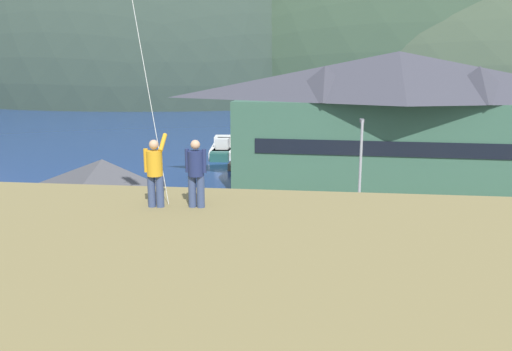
{
  "coord_description": "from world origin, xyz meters",
  "views": [
    {
      "loc": [
        2.53,
        -20.27,
        10.0
      ],
      "look_at": [
        -1.03,
        9.0,
        3.51
      ],
      "focal_mm": 35.9,
      "sensor_mm": 36.0,
      "label": 1
    }
  ],
  "objects_px": {
    "moored_boat_wharfside": "(224,151)",
    "person_companion": "(196,171)",
    "parking_light_pole": "(360,166)",
    "storage_shed_near_lot": "(104,197)",
    "parked_car_back_row_right": "(235,268)",
    "moored_boat_outer_mooring": "(283,154)",
    "parked_car_front_row_silver": "(205,230)",
    "person_kite_flyer": "(155,171)",
    "harbor_lodge": "(396,118)",
    "parked_car_mid_row_near": "(293,230)",
    "parked_car_front_row_end": "(6,261)",
    "parked_car_corner_spot": "(445,237)",
    "moored_boat_inner_slip": "(223,148)",
    "parked_car_back_row_left": "(482,273)",
    "wharf_dock": "(252,158)"
  },
  "relations": [
    {
      "from": "harbor_lodge",
      "to": "storage_shed_near_lot",
      "type": "bearing_deg",
      "value": -142.48
    },
    {
      "from": "harbor_lodge",
      "to": "parked_car_back_row_right",
      "type": "height_order",
      "value": "harbor_lodge"
    },
    {
      "from": "person_kite_flyer",
      "to": "parked_car_mid_row_near",
      "type": "bearing_deg",
      "value": 78.84
    },
    {
      "from": "harbor_lodge",
      "to": "parked_car_back_row_left",
      "type": "xyz_separation_m",
      "value": [
        1.19,
        -19.49,
        -4.7
      ]
    },
    {
      "from": "parked_car_front_row_silver",
      "to": "person_kite_flyer",
      "type": "xyz_separation_m",
      "value": [
        1.94,
        -13.93,
        6.27
      ]
    },
    {
      "from": "parked_car_front_row_silver",
      "to": "moored_boat_inner_slip",
      "type": "bearing_deg",
      "value": 98.52
    },
    {
      "from": "parked_car_mid_row_near",
      "to": "parked_car_front_row_silver",
      "type": "distance_m",
      "value": 4.82
    },
    {
      "from": "moored_boat_outer_mooring",
      "to": "moored_boat_inner_slip",
      "type": "bearing_deg",
      "value": 159.36
    },
    {
      "from": "harbor_lodge",
      "to": "person_kite_flyer",
      "type": "xyz_separation_m",
      "value": [
        -10.16,
        -29.12,
        1.57
      ]
    },
    {
      "from": "parked_car_mid_row_near",
      "to": "parked_car_corner_spot",
      "type": "bearing_deg",
      "value": -1.43
    },
    {
      "from": "parked_car_front_row_end",
      "to": "wharf_dock",
      "type": "bearing_deg",
      "value": 76.74
    },
    {
      "from": "storage_shed_near_lot",
      "to": "moored_boat_wharfside",
      "type": "distance_m",
      "value": 26.5
    },
    {
      "from": "harbor_lodge",
      "to": "parked_car_corner_spot",
      "type": "bearing_deg",
      "value": -87.31
    },
    {
      "from": "parking_light_pole",
      "to": "moored_boat_wharfside",
      "type": "bearing_deg",
      "value": 118.92
    },
    {
      "from": "parked_car_front_row_silver",
      "to": "person_companion",
      "type": "relative_size",
      "value": 2.46
    },
    {
      "from": "moored_boat_wharfside",
      "to": "person_companion",
      "type": "height_order",
      "value": "person_companion"
    },
    {
      "from": "parked_car_back_row_right",
      "to": "parked_car_corner_spot",
      "type": "xyz_separation_m",
      "value": [
        10.3,
        5.39,
        0.0
      ]
    },
    {
      "from": "parked_car_front_row_end",
      "to": "parked_car_back_row_left",
      "type": "distance_m",
      "value": 21.49
    },
    {
      "from": "parked_car_back_row_right",
      "to": "parked_car_front_row_end",
      "type": "distance_m",
      "value": 10.68
    },
    {
      "from": "wharf_dock",
      "to": "parked_car_corner_spot",
      "type": "bearing_deg",
      "value": -62.19
    },
    {
      "from": "parked_car_corner_spot",
      "to": "parking_light_pole",
      "type": "bearing_deg",
      "value": 134.13
    },
    {
      "from": "storage_shed_near_lot",
      "to": "parked_car_back_row_left",
      "type": "relative_size",
      "value": 1.52
    },
    {
      "from": "parking_light_pole",
      "to": "person_kite_flyer",
      "type": "relative_size",
      "value": 3.57
    },
    {
      "from": "storage_shed_near_lot",
      "to": "moored_boat_outer_mooring",
      "type": "height_order",
      "value": "storage_shed_near_lot"
    },
    {
      "from": "parked_car_front_row_end",
      "to": "person_kite_flyer",
      "type": "relative_size",
      "value": 2.28
    },
    {
      "from": "storage_shed_near_lot",
      "to": "parked_car_corner_spot",
      "type": "height_order",
      "value": "storage_shed_near_lot"
    },
    {
      "from": "parked_car_corner_spot",
      "to": "moored_boat_inner_slip",
      "type": "bearing_deg",
      "value": 120.73
    },
    {
      "from": "parked_car_back_row_left",
      "to": "person_companion",
      "type": "xyz_separation_m",
      "value": [
        -10.31,
        -9.53,
        6.26
      ]
    },
    {
      "from": "parking_light_pole",
      "to": "person_kite_flyer",
      "type": "distance_m",
      "value": 20.01
    },
    {
      "from": "storage_shed_near_lot",
      "to": "parked_car_back_row_right",
      "type": "bearing_deg",
      "value": -35.78
    },
    {
      "from": "moored_boat_inner_slip",
      "to": "person_kite_flyer",
      "type": "relative_size",
      "value": 4.43
    },
    {
      "from": "parked_car_front_row_end",
      "to": "person_kite_flyer",
      "type": "bearing_deg",
      "value": -39.77
    },
    {
      "from": "storage_shed_near_lot",
      "to": "parked_car_mid_row_near",
      "type": "xyz_separation_m",
      "value": [
        10.95,
        -0.65,
        -1.35
      ]
    },
    {
      "from": "wharf_dock",
      "to": "storage_shed_near_lot",
      "type": "bearing_deg",
      "value": -102.31
    },
    {
      "from": "harbor_lodge",
      "to": "parking_light_pole",
      "type": "relative_size",
      "value": 4.03
    },
    {
      "from": "moored_boat_outer_mooring",
      "to": "person_companion",
      "type": "bearing_deg",
      "value": -89.28
    },
    {
      "from": "harbor_lodge",
      "to": "parked_car_back_row_right",
      "type": "bearing_deg",
      "value": -115.35
    },
    {
      "from": "wharf_dock",
      "to": "person_companion",
      "type": "distance_m",
      "value": 40.61
    },
    {
      "from": "moored_boat_wharfside",
      "to": "person_companion",
      "type": "xyz_separation_m",
      "value": [
        7.01,
        -41.36,
        6.6
      ]
    },
    {
      "from": "moored_boat_outer_mooring",
      "to": "parking_light_pole",
      "type": "bearing_deg",
      "value": -74.37
    },
    {
      "from": "parked_car_mid_row_near",
      "to": "person_kite_flyer",
      "type": "relative_size",
      "value": 2.29
    },
    {
      "from": "moored_boat_wharfside",
      "to": "person_kite_flyer",
      "type": "relative_size",
      "value": 3.24
    },
    {
      "from": "parking_light_pole",
      "to": "parked_car_back_row_right",
      "type": "bearing_deg",
      "value": -122.3
    },
    {
      "from": "wharf_dock",
      "to": "parked_car_front_row_end",
      "type": "xyz_separation_m",
      "value": [
        -7.43,
        -31.51,
        0.71
      ]
    },
    {
      "from": "parked_car_front_row_end",
      "to": "moored_boat_wharfside",
      "type": "bearing_deg",
      "value": 82.85
    },
    {
      "from": "harbor_lodge",
      "to": "person_companion",
      "type": "bearing_deg",
      "value": -107.44
    },
    {
      "from": "wharf_dock",
      "to": "moored_boat_inner_slip",
      "type": "relative_size",
      "value": 1.36
    },
    {
      "from": "wharf_dock",
      "to": "moored_boat_inner_slip",
      "type": "height_order",
      "value": "moored_boat_inner_slip"
    },
    {
      "from": "wharf_dock",
      "to": "parked_car_mid_row_near",
      "type": "height_order",
      "value": "parked_car_mid_row_near"
    },
    {
      "from": "person_kite_flyer",
      "to": "parked_car_corner_spot",
      "type": "bearing_deg",
      "value": 52.69
    }
  ]
}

